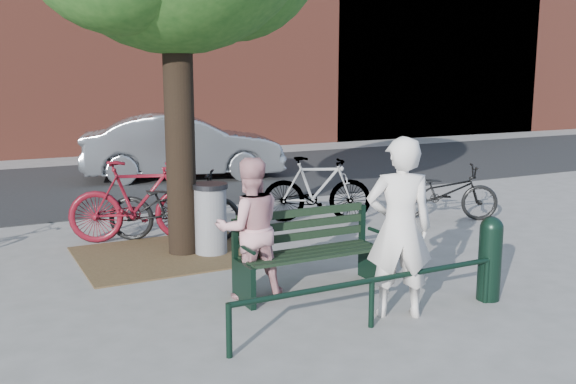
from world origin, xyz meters
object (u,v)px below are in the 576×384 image
park_bench (308,249)px  bicycle_c (175,206)px  person_left (399,228)px  person_right (250,228)px  bollard (490,256)px  parked_car (183,147)px  litter_bin (211,219)px

park_bench → bicycle_c: bearing=103.3°
bicycle_c → person_left: bearing=-136.0°
person_left → person_right: 1.65m
bollard → parked_car: 9.61m
bollard → litter_bin: (-2.06, 3.14, -0.00)m
park_bench → bicycle_c: size_ratio=0.88×
park_bench → parked_car: (1.28, 8.39, 0.29)m
litter_bin → bicycle_c: 0.96m
litter_bin → bicycle_c: bearing=102.7°
park_bench → person_left: 1.29m
parked_car → litter_bin: bearing=179.5°
park_bench → litter_bin: litter_bin is taller
person_right → litter_bin: (0.23, 1.85, -0.28)m
park_bench → person_left: (0.42, -1.13, 0.45)m
park_bench → bicycle_c: 2.94m
park_bench → person_right: size_ratio=1.11×
bicycle_c → park_bench: bearing=-138.2°
person_right → litter_bin: person_right is taller
bollard → parked_car: bearing=91.9°
person_left → litter_bin: (-0.89, 3.05, -0.43)m
person_left → litter_bin: 3.20m
bollard → litter_bin: bearing=123.3°
bicycle_c → bollard: bearing=-122.3°
person_right → bicycle_c: bearing=-81.3°
person_right → parked_car: size_ratio=0.34×
litter_bin → bicycle_c: bicycle_c is taller
park_bench → parked_car: size_ratio=0.37×
bicycle_c → litter_bin: bearing=-138.7°
person_right → parked_car: (1.98, 8.32, -0.02)m
park_bench → litter_bin: bearing=103.5°
person_left → parked_car: (0.86, 9.52, -0.16)m
bollard → parked_car: (-0.32, 9.60, 0.27)m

